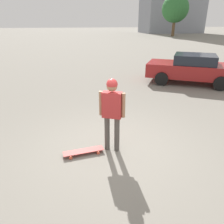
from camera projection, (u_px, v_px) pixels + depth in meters
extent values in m
plane|color=gray|center=(112.00, 149.00, 5.28)|extent=(220.00, 220.00, 0.00)
cylinder|color=#4C4742|center=(107.00, 133.00, 5.14)|extent=(0.12, 0.12, 0.86)
cylinder|color=#4C4742|center=(117.00, 134.00, 5.09)|extent=(0.12, 0.12, 0.86)
cube|color=#B22D2D|center=(112.00, 105.00, 4.84)|extent=(0.37, 0.47, 0.59)
cylinder|color=#9E7051|center=(101.00, 103.00, 4.89)|extent=(0.08, 0.08, 0.56)
cylinder|color=#9E7051|center=(123.00, 105.00, 4.77)|extent=(0.08, 0.08, 0.56)
sphere|color=#9E7051|center=(112.00, 86.00, 4.67)|extent=(0.23, 0.23, 0.23)
sphere|color=red|center=(112.00, 84.00, 4.66)|extent=(0.24, 0.24, 0.24)
cube|color=#A5332D|center=(84.00, 151.00, 5.08)|extent=(0.32, 0.96, 0.01)
cylinder|color=#D14C33|center=(71.00, 158.00, 4.89)|extent=(0.04, 0.08, 0.08)
cylinder|color=#D14C33|center=(69.00, 152.00, 5.11)|extent=(0.04, 0.08, 0.08)
cylinder|color=#D14C33|center=(98.00, 153.00, 5.08)|extent=(0.04, 0.08, 0.08)
cylinder|color=#D14C33|center=(96.00, 147.00, 5.29)|extent=(0.04, 0.08, 0.08)
cube|color=maroon|center=(191.00, 70.00, 10.74)|extent=(3.77, 4.55, 0.65)
cube|color=#1E232D|center=(195.00, 59.00, 10.50)|extent=(2.41, 2.48, 0.44)
cylinder|color=black|center=(161.00, 79.00, 10.45)|extent=(0.50, 0.65, 0.64)
cylinder|color=black|center=(166.00, 71.00, 12.07)|extent=(0.50, 0.65, 0.64)
cylinder|color=black|center=(221.00, 84.00, 9.66)|extent=(0.50, 0.65, 0.64)
cylinder|color=black|center=(217.00, 75.00, 11.27)|extent=(0.50, 0.65, 0.64)
cylinder|color=brown|center=(173.00, 28.00, 44.11)|extent=(0.59, 0.59, 3.33)
sphere|color=#2D6B33|center=(175.00, 9.00, 42.77)|extent=(5.22, 5.22, 5.22)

